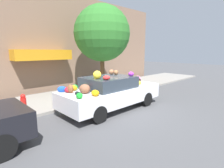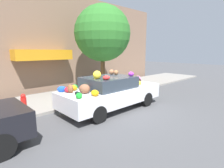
# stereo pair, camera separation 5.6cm
# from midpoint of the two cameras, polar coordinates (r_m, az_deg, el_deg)

# --- Properties ---
(ground_plane) EXTENTS (60.00, 60.00, 0.00)m
(ground_plane) POSITION_cam_midpoint_polar(r_m,az_deg,el_deg) (7.44, -0.61, -7.85)
(ground_plane) COLOR #4C4C4F
(sidewalk_curb) EXTENTS (24.00, 3.20, 0.11)m
(sidewalk_curb) POSITION_cam_midpoint_polar(r_m,az_deg,el_deg) (9.50, -11.89, -3.65)
(sidewalk_curb) COLOR gray
(sidewalk_curb) RESTS_ON ground
(building_facade) EXTENTS (18.00, 1.20, 5.80)m
(building_facade) POSITION_cam_midpoint_polar(r_m,az_deg,el_deg) (11.16, -18.90, 12.69)
(building_facade) COLOR #846651
(building_facade) RESTS_ON ground
(street_tree) EXTENTS (3.10, 3.10, 4.78)m
(street_tree) POSITION_cam_midpoint_polar(r_m,az_deg,el_deg) (10.07, -3.44, 16.13)
(street_tree) COLOR brown
(street_tree) RESTS_ON sidewalk_curb
(fire_hydrant) EXTENTS (0.20, 0.20, 0.70)m
(fire_hydrant) POSITION_cam_midpoint_polar(r_m,az_deg,el_deg) (7.35, -27.11, -5.61)
(fire_hydrant) COLOR red
(fire_hydrant) RESTS_ON sidewalk_curb
(art_car) EXTENTS (4.37, 1.76, 1.66)m
(art_car) POSITION_cam_midpoint_polar(r_m,az_deg,el_deg) (7.16, -0.56, -2.55)
(art_car) COLOR silver
(art_car) RESTS_ON ground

